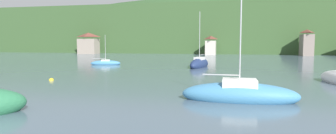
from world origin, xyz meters
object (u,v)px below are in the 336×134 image
(shore_building_central, at_px, (307,43))
(sailboat_near_3, at_px, (239,94))
(sailboat_far_6, at_px, (199,64))
(sailboat_far_9, at_px, (106,63))
(shore_building_westcentral, at_px, (211,46))
(shore_building_west, at_px, (89,44))
(mooring_buoy_mid, at_px, (51,80))

(shore_building_central, bearing_deg, sailboat_near_3, -107.04)
(sailboat_far_6, distance_m, sailboat_far_9, 17.39)
(shore_building_central, relative_size, sailboat_near_3, 0.90)
(shore_building_westcentral, distance_m, shore_building_central, 29.14)
(shore_building_west, xyz_separation_m, sailboat_far_9, (27.56, -44.98, -3.40))
(sailboat_far_6, bearing_deg, sailboat_far_9, -83.64)
(shore_building_central, bearing_deg, sailboat_far_6, -120.89)
(shore_building_west, relative_size, shore_building_westcentral, 1.21)
(shore_building_west, distance_m, shore_building_central, 72.82)
(shore_building_west, height_order, sailboat_far_6, sailboat_far_6)
(sailboat_far_6, height_order, mooring_buoy_mid, sailboat_far_6)
(shore_building_central, relative_size, sailboat_far_6, 0.83)
(shore_building_westcentral, relative_size, sailboat_far_9, 1.09)
(sailboat_near_3, bearing_deg, shore_building_westcentral, 94.88)
(sailboat_near_3, bearing_deg, sailboat_far_6, 101.53)
(sailboat_near_3, relative_size, mooring_buoy_mid, 17.42)
(shore_building_westcentral, bearing_deg, sailboat_far_6, -88.52)
(sailboat_near_3, height_order, mooring_buoy_mid, sailboat_near_3)
(shore_building_westcentral, bearing_deg, sailboat_far_9, -109.46)
(shore_building_west, height_order, mooring_buoy_mid, shore_building_west)
(sailboat_near_3, bearing_deg, shore_building_west, 124.44)
(shore_building_west, relative_size, mooring_buoy_mid, 14.81)
(shore_building_central, distance_m, sailboat_far_9, 64.26)
(shore_building_west, xyz_separation_m, mooring_buoy_mid, (31.05, -65.98, -3.68))
(sailboat_far_6, bearing_deg, mooring_buoy_mid, -24.66)
(sailboat_far_9, bearing_deg, mooring_buoy_mid, -97.55)
(shore_building_westcentral, bearing_deg, shore_building_west, -179.12)
(sailboat_near_3, distance_m, sailboat_far_6, 26.88)
(shore_building_central, bearing_deg, shore_building_west, -179.62)
(shore_building_central, distance_m, sailboat_near_3, 76.40)
(shore_building_central, relative_size, sailboat_far_9, 1.40)
(sailboat_far_9, relative_size, mooring_buoy_mid, 11.26)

